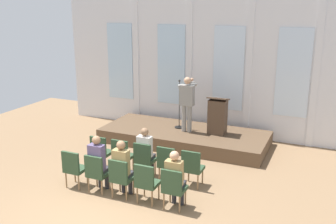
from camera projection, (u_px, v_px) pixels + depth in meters
The scene contains 20 objects.
ground_plane at pixel (101, 215), 8.09m from camera, with size 15.78×15.78×0.00m, color #846647.
rear_partition at pixel (201, 66), 12.81m from camera, with size 9.91×0.14×4.48m.
stage_platform at pixel (184, 137), 12.20m from camera, with size 5.12×2.08×0.42m, color brown.
speaker at pixel (187, 100), 11.79m from camera, with size 0.50×0.69×1.70m.
mic_stand at pixel (179, 118), 12.32m from camera, with size 0.28×0.28×1.56m.
lectern at pixel (218, 116), 11.72m from camera, with size 0.60×0.48×1.16m.
chair_r0_c0 at pixel (101, 150), 10.18m from camera, with size 0.46×0.44×0.94m.
chair_r0_c1 at pixel (122, 154), 9.94m from camera, with size 0.46×0.44×0.94m.
chair_r0_c2 at pixel (144, 158), 9.69m from camera, with size 0.46×0.44×0.94m.
audience_r0_c2 at pixel (146, 150), 9.71m from camera, with size 0.36×0.39×1.30m.
chair_r0_c3 at pixel (168, 162), 9.45m from camera, with size 0.46×0.44×0.94m.
chair_r0_c4 at pixel (192, 166), 9.20m from camera, with size 0.46×0.44×0.94m.
chair_r1_c0 at pixel (74, 167), 9.17m from camera, with size 0.46×0.44×0.94m.
chair_r1_c1 at pixel (97, 171), 8.92m from camera, with size 0.46×0.44×0.94m.
audience_r1_c1 at pixel (98, 161), 8.93m from camera, with size 0.36×0.39×1.38m.
chair_r1_c2 at pixel (121, 176), 8.68m from camera, with size 0.46×0.44×0.94m.
audience_r1_c2 at pixel (122, 166), 8.69m from camera, with size 0.36×0.39×1.35m.
chair_r1_c3 at pixel (146, 181), 8.43m from camera, with size 0.46×0.44×0.94m.
chair_r1_c4 at pixel (173, 186), 8.19m from camera, with size 0.46×0.44×0.94m.
audience_r1_c4 at pixel (175, 176), 8.21m from camera, with size 0.36×0.39×1.31m.
Camera 1 is at (4.15, -6.05, 4.26)m, focal length 41.66 mm.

